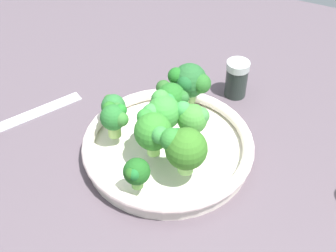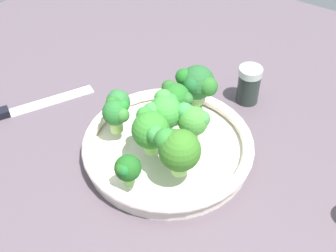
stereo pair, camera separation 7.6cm
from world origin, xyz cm
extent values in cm
cube|color=#554851|center=(0.00, 0.00, -1.25)|extent=(130.00, 130.00, 2.50)
cylinder|color=silver|center=(-3.81, 2.54, 0.84)|extent=(28.66, 28.66, 1.69)
torus|color=silver|center=(-3.81, 2.54, 2.72)|extent=(29.85, 29.85, 2.06)
cylinder|color=#91BF5F|center=(-7.12, 0.32, 4.82)|extent=(2.03, 2.03, 2.15)
sphere|color=#408834|center=(-7.12, 0.32, 7.56)|extent=(5.13, 5.13, 5.13)
sphere|color=#40833E|center=(-8.37, -0.69, 8.20)|extent=(2.91, 2.91, 2.91)
sphere|color=#338E31|center=(-6.93, -1.74, 7.97)|extent=(2.29, 2.29, 2.29)
sphere|color=#3A9142|center=(-5.35, 0.02, 8.94)|extent=(2.97, 2.97, 2.97)
cylinder|color=#92CB5F|center=(-1.75, -2.84, 5.14)|extent=(1.96, 1.96, 2.78)
sphere|color=#236822|center=(-1.75, -2.84, 8.25)|extent=(5.28, 5.28, 5.28)
sphere|color=#256325|center=(-3.75, -3.29, 8.78)|extent=(2.25, 2.25, 2.25)
sphere|color=#2B662D|center=(-3.90, -3.20, 8.66)|extent=(2.27, 2.27, 2.27)
sphere|color=#2B5C25|center=(0.09, -3.59, 9.32)|extent=(2.71, 2.71, 2.71)
cylinder|color=#7AC157|center=(-4.09, 13.98, 4.70)|extent=(1.86, 1.86, 1.90)
sphere|color=#1D5A1C|center=(-4.09, 13.98, 7.01)|extent=(4.20, 4.20, 4.20)
sphere|color=#1B6628|center=(-4.34, 15.15, 7.75)|extent=(2.03, 2.03, 2.03)
sphere|color=#22581B|center=(-3.89, 15.31, 7.79)|extent=(1.90, 1.90, 1.90)
cylinder|color=#94D069|center=(-2.43, 1.36, 5.07)|extent=(2.49, 2.49, 2.65)
sphere|color=#398A35|center=(-2.43, 1.36, 8.31)|extent=(5.88, 5.88, 5.88)
sphere|color=#3D8C39|center=(-1.18, 0.04, 9.84)|extent=(3.15, 3.15, 3.15)
sphere|color=#2E843A|center=(-2.10, -0.63, 9.06)|extent=(2.98, 2.98, 2.98)
sphere|color=#3C8A40|center=(-1.10, 3.20, 9.09)|extent=(3.25, 3.25, 3.25)
cylinder|color=#84B860|center=(-2.84, -8.56, 5.07)|extent=(2.57, 2.57, 2.65)
sphere|color=#235C2A|center=(-2.84, -8.56, 8.46)|extent=(6.33, 6.33, 6.33)
sphere|color=#1D641E|center=(-0.72, -7.30, 9.61)|extent=(3.12, 3.12, 3.12)
sphere|color=#286525|center=(-5.25, -8.09, 8.86)|extent=(3.64, 3.64, 3.64)
sphere|color=#1C5A28|center=(-2.89, -6.67, 9.09)|extent=(3.32, 3.32, 3.32)
cylinder|color=#A1CE68|center=(4.92, 5.60, 5.03)|extent=(2.26, 2.26, 2.57)
sphere|color=#266B2B|center=(4.92, 5.60, 7.77)|extent=(4.46, 4.46, 4.46)
sphere|color=#34732D|center=(3.25, 5.72, 8.08)|extent=(2.49, 2.49, 2.49)
sphere|color=#256A21|center=(6.18, 4.58, 8.46)|extent=(2.50, 2.50, 2.50)
sphere|color=#217425|center=(4.15, 4.29, 8.62)|extent=(2.14, 2.14, 2.14)
cylinder|color=#84C856|center=(6.92, 2.29, 4.64)|extent=(2.27, 2.27, 1.79)
sphere|color=#2B6D32|center=(6.92, 2.29, 6.94)|extent=(4.33, 4.33, 4.33)
sphere|color=#326B24|center=(8.04, 1.63, 7.41)|extent=(2.18, 2.18, 2.18)
sphere|color=#2E6A2B|center=(5.75, 3.20, 7.66)|extent=(2.14, 2.14, 2.14)
cylinder|color=#8BCB5C|center=(-3.08, 6.53, 5.13)|extent=(2.19, 2.19, 2.77)
sphere|color=#327F29|center=(-3.08, 6.53, 8.54)|extent=(6.20, 6.20, 6.20)
sphere|color=#2E822E|center=(-0.95, 5.10, 9.66)|extent=(2.83, 2.83, 2.83)
sphere|color=#36883A|center=(-5.03, 7.95, 9.80)|extent=(2.84, 2.84, 2.84)
cylinder|color=#8ECE67|center=(-9.45, 7.80, 5.08)|extent=(2.56, 2.56, 2.66)
sphere|color=#347122|center=(-9.45, 7.80, 8.57)|extent=(6.65, 6.65, 6.65)
sphere|color=#2E7A2D|center=(-7.09, 8.14, 9.85)|extent=(3.67, 3.67, 3.67)
sphere|color=#247130|center=(-7.68, 7.29, 9.32)|extent=(3.68, 3.68, 3.68)
cube|color=silver|center=(23.82, 3.03, 0.20)|extent=(10.49, 16.14, 0.40)
cylinder|color=#27322C|center=(-8.73, -18.74, 3.15)|extent=(4.36, 4.36, 6.30)
cylinder|color=#B6C0BB|center=(-8.73, -18.74, 7.07)|extent=(4.58, 4.58, 1.53)
camera|label=1|loc=(-28.25, 53.35, 58.28)|focal=48.85mm
camera|label=2|loc=(-34.89, 49.59, 58.28)|focal=48.85mm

